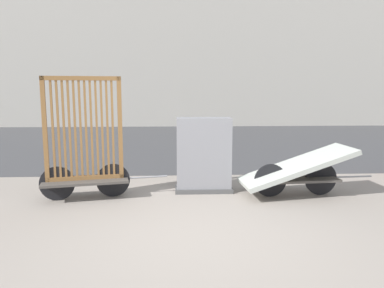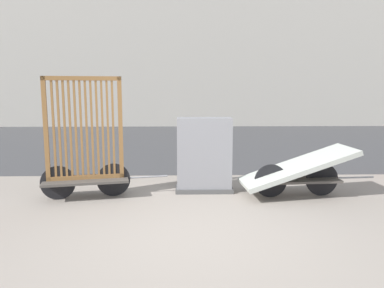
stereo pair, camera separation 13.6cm
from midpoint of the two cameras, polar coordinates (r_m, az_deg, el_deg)
The scene contains 6 objects.
ground_plane at distance 4.90m, azimuth 0.09°, elevation -13.80°, with size 60.00×60.00×0.00m, color gray.
road_strip at distance 13.11m, azimuth -1.60°, elevation 0.40°, with size 56.00×10.25×0.01m.
building_facade at distance 20.42m, azimuth -2.02°, elevation 18.69°, with size 48.00×4.00×10.91m.
bike_cart_with_bedframe at distance 6.53m, azimuth -16.60°, elevation -1.39°, with size 2.12×0.85×2.05m.
bike_cart_with_mattress at distance 6.71m, azimuth 15.06°, elevation -3.87°, with size 2.37×0.98×0.86m.
utility_cabinet at distance 6.73m, azimuth 1.22°, elevation -2.04°, with size 1.03×0.44×1.34m.
Camera 1 is at (-0.28, -4.52, 1.86)m, focal length 35.00 mm.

